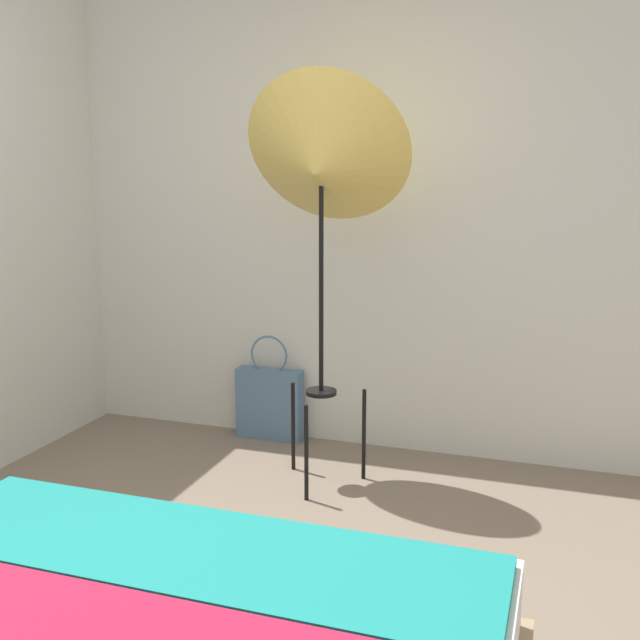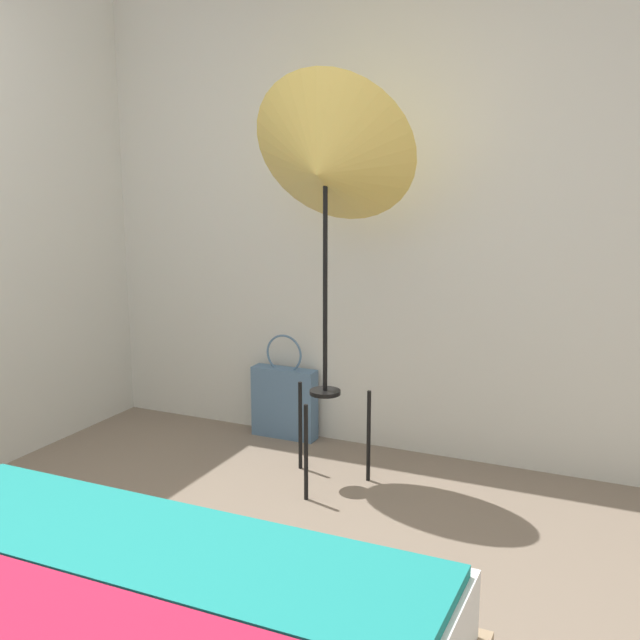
# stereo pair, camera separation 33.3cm
# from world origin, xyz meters

# --- Properties ---
(wall_back) EXTENTS (8.00, 0.05, 2.60)m
(wall_back) POSITION_xyz_m (0.00, 2.16, 1.30)
(wall_back) COLOR beige
(wall_back) RESTS_ON ground_plane
(photo_umbrella) EXTENTS (0.79, 0.61, 1.95)m
(photo_umbrella) POSITION_xyz_m (0.09, 1.57, 1.54)
(photo_umbrella) COLOR black
(photo_umbrella) RESTS_ON ground_plane
(tote_bag) EXTENTS (0.38, 0.10, 0.60)m
(tote_bag) POSITION_xyz_m (-0.38, 2.06, 0.21)
(tote_bag) COLOR slate
(tote_bag) RESTS_ON ground_plane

